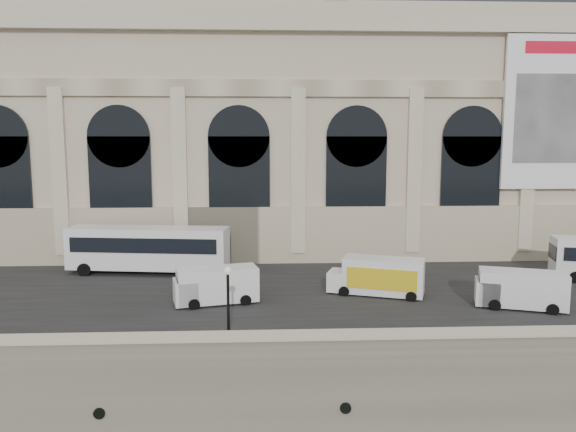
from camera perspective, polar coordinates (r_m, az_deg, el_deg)
name	(u,v)px	position (r m, az deg, el deg)	size (l,w,h in m)	color
quay	(281,264)	(62.56, -0.69, -4.90)	(160.00, 70.00, 6.00)	gray
street	(291,287)	(41.46, 0.29, -7.19)	(160.00, 24.00, 0.06)	#2D2D2D
parapet	(304,345)	(28.54, 1.69, -13.01)	(160.00, 1.40, 1.21)	gray
museum	(222,109)	(57.07, -6.69, 10.73)	(69.00, 18.70, 29.10)	beige
bus_left	(148,248)	(46.38, -14.03, -3.17)	(13.05, 4.32, 3.78)	white
van_b	(212,286)	(37.35, -7.70, -7.05)	(5.73, 3.24, 2.41)	white
van_c	(516,289)	(39.00, 22.18, -6.91)	(5.82, 3.65, 2.43)	white
box_truck	(378,277)	(39.53, 9.13, -6.10)	(6.85, 4.10, 2.63)	white
lamp_right	(228,305)	(30.11, -6.09, -9.02)	(0.42, 0.42, 4.15)	black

